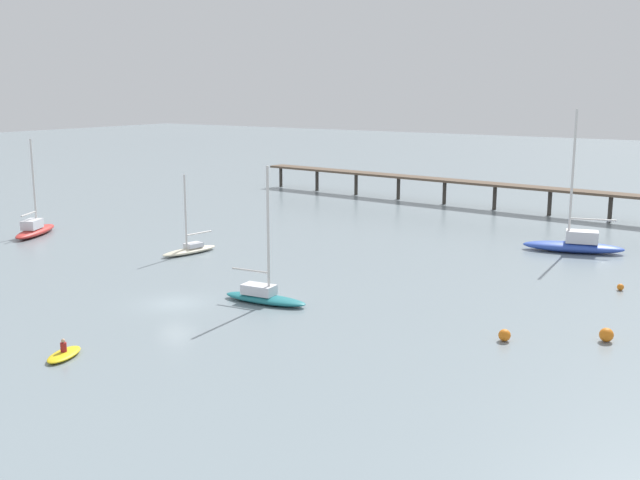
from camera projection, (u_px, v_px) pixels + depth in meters
name	position (u px, v px, depth m)	size (l,w,h in m)	color
ground_plane	(176.00, 303.00, 55.32)	(400.00, 400.00, 0.00)	gray
pier	(592.00, 182.00, 89.26)	(67.77, 8.82, 8.19)	brown
sailboat_red	(35.00, 229.00, 80.45)	(5.38, 7.80, 10.19)	red
sailboat_blue	(575.00, 243.00, 72.32)	(9.67, 5.08, 13.53)	#2D4CB7
sailboat_cream	(190.00, 248.00, 71.77)	(2.53, 6.29, 7.56)	beige
sailboat_teal	(264.00, 294.00, 55.38)	(6.86, 2.58, 10.06)	#1E727A
dinghy_yellow	(64.00, 354.00, 44.24)	(2.33, 3.25, 1.14)	yellow
mooring_buoy_inner	(620.00, 287.00, 58.78)	(0.52, 0.52, 0.52)	orange
mooring_buoy_mid	(606.00, 335.00, 46.93)	(0.88, 0.88, 0.88)	orange
mooring_buoy_far	(505.00, 335.00, 47.04)	(0.76, 0.76, 0.76)	orange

